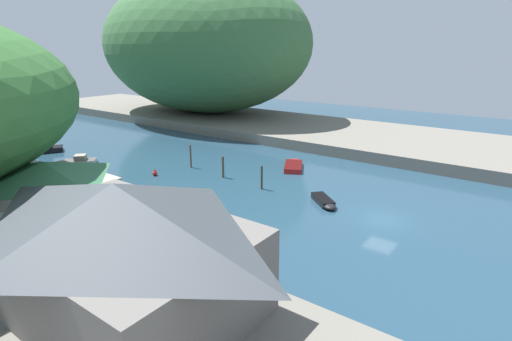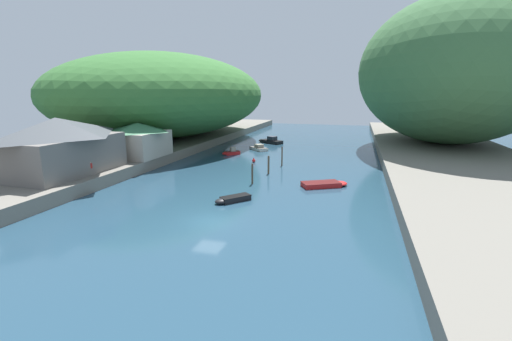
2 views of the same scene
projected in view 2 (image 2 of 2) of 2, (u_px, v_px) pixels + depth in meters
water_surface at (281, 159)px, 58.42m from camera, size 130.00×130.00×0.00m
left_bank at (143, 147)px, 65.68m from camera, size 22.00×120.00×1.55m
right_bank at (459, 163)px, 50.81m from camera, size 22.00×120.00×1.55m
hillside_left at (166, 95)px, 74.58m from camera, size 40.17×56.23×17.64m
hillside_right at (450, 71)px, 63.66m from camera, size 32.92×46.09×26.60m
waterfront_building at (58, 145)px, 40.81m from camera, size 9.68×14.06×6.67m
boathouse_shed at (138, 139)px, 51.55m from camera, size 7.42×8.64×5.10m
boat_white_cruiser at (270, 141)px, 76.16m from camera, size 6.50×4.93×1.56m
boat_red_skiff at (232, 199)px, 35.54m from camera, size 3.51×3.80×0.57m
boat_far_right_bank at (231, 152)px, 62.03m from camera, size 3.22×3.08×1.34m
boat_moored_right at (258, 148)px, 67.20m from camera, size 4.90×4.74×1.19m
boat_yellow_tender at (326, 184)px, 41.36m from camera, size 5.92×4.48×0.56m
mooring_post_second at (252, 174)px, 42.20m from camera, size 0.23×0.23×2.61m
mooring_post_middle at (269, 165)px, 47.50m from camera, size 0.27×0.27×2.57m
mooring_post_fourth at (282, 156)px, 52.73m from camera, size 0.21×0.21×2.97m
channel_buoy_near at (254, 160)px, 55.29m from camera, size 0.56×0.56×0.84m
person_on_quay at (90, 167)px, 40.08m from camera, size 0.31×0.42×1.69m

